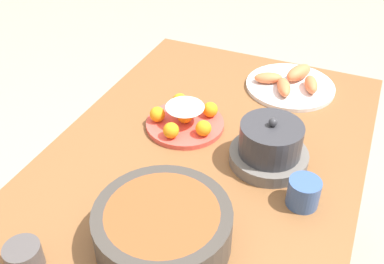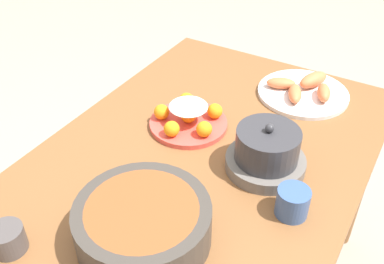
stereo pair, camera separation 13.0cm
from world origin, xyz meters
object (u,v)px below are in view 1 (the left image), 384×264
object	(u,v)px
cup_far	(303,193)
dining_table	(199,187)
cup_near	(24,257)
seafood_platter	(291,83)
serving_bowl	(163,226)
cake_plate	(185,119)
warming_pot	(270,146)

from	to	relation	value
cup_far	dining_table	bearing A→B (deg)	-99.23
cup_near	seafood_platter	bearing A→B (deg)	159.76
dining_table	seafood_platter	xyz separation A→B (m)	(-0.49, 0.14, 0.12)
dining_table	cup_far	size ratio (longest dim) A/B	16.58
serving_bowl	seafood_platter	distance (m)	0.79
seafood_platter	cake_plate	bearing A→B (deg)	-35.05
serving_bowl	dining_table	bearing A→B (deg)	-173.76
cake_plate	warming_pot	size ratio (longest dim) A/B	1.10
cake_plate	dining_table	bearing A→B (deg)	38.02
serving_bowl	cup_far	world-z (taller)	serving_bowl
serving_bowl	cup_near	size ratio (longest dim) A/B	3.91
cup_far	cup_near	bearing A→B (deg)	-50.23
cake_plate	serving_bowl	bearing A→B (deg)	17.79
seafood_platter	warming_pot	bearing A→B (deg)	4.80
seafood_platter	cup_far	distance (m)	0.56
dining_table	cake_plate	bearing A→B (deg)	-141.98
serving_bowl	seafood_platter	bearing A→B (deg)	172.04
cup_near	cup_far	distance (m)	0.66
dining_table	serving_bowl	distance (m)	0.33
cup_far	warming_pot	world-z (taller)	warming_pot
cup_far	warming_pot	distance (m)	0.17
dining_table	cup_near	xyz separation A→B (m)	(0.47, -0.21, 0.13)
dining_table	warming_pot	xyz separation A→B (m)	(-0.07, 0.18, 0.16)
serving_bowl	cup_far	xyz separation A→B (m)	(-0.25, 0.27, -0.02)
cake_plate	warming_pot	xyz separation A→B (m)	(0.06, 0.28, 0.03)
cup_near	warming_pot	distance (m)	0.67
cup_far	cake_plate	bearing A→B (deg)	-114.45
cake_plate	cup_near	size ratio (longest dim) A/B	3.03
dining_table	seafood_platter	world-z (taller)	seafood_platter
cup_near	warming_pot	bearing A→B (deg)	144.59
seafood_platter	cup_near	xyz separation A→B (m)	(0.96, -0.35, 0.01)
cup_near	serving_bowl	bearing A→B (deg)	126.10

